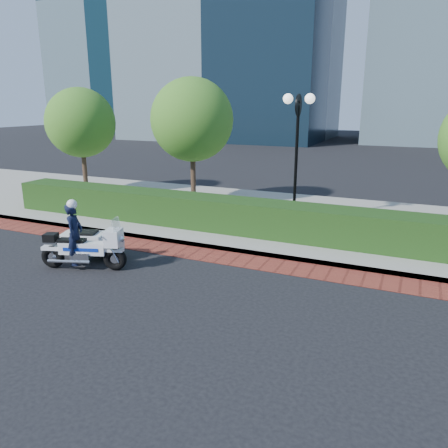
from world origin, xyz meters
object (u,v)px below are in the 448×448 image
at_px(tree_a, 81,123).
at_px(police_motorcycle, 84,242).
at_px(lamppost, 297,139).
at_px(tree_b, 192,120).

distance_m(tree_a, police_motorcycle, 9.52).
bearing_deg(tree_a, lamppost, -7.41).
bearing_deg(lamppost, tree_a, 172.59).
xyz_separation_m(lamppost, tree_b, (-4.50, 1.30, 0.48)).
distance_m(lamppost, tree_b, 4.71).
relative_size(lamppost, tree_a, 0.92).
height_order(tree_a, tree_b, tree_b).
relative_size(lamppost, police_motorcycle, 1.86).
bearing_deg(tree_b, tree_a, 180.00).
bearing_deg(tree_b, lamppost, -16.11).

